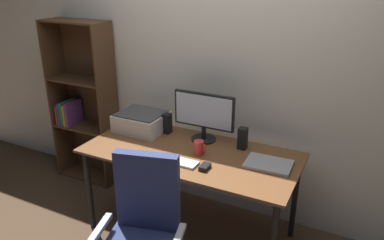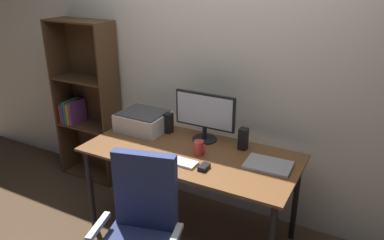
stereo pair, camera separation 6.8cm
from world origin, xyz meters
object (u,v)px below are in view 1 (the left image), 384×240
at_px(mouse, 205,167).
at_px(coffee_mug, 199,148).
at_px(speaker_left, 167,123).
at_px(desk, 190,161).
at_px(monitor, 204,114).
at_px(keyboard, 178,161).
at_px(laptop, 268,164).
at_px(printer, 142,121).
at_px(speaker_right, 243,138).
at_px(bookshelf, 84,104).

bearing_deg(mouse, coffee_mug, 127.02).
relative_size(coffee_mug, speaker_left, 0.64).
height_order(desk, monitor, monitor).
bearing_deg(monitor, keyboard, -90.32).
bearing_deg(laptop, coffee_mug, -175.01).
bearing_deg(mouse, desk, 138.37).
distance_m(keyboard, coffee_mug, 0.20).
bearing_deg(desk, monitor, 90.45).
height_order(mouse, coffee_mug, coffee_mug).
distance_m(monitor, keyboard, 0.48).
distance_m(speaker_left, printer, 0.23).
distance_m(coffee_mug, speaker_right, 0.35).
distance_m(coffee_mug, laptop, 0.52).
xyz_separation_m(mouse, laptop, (0.38, 0.24, -0.01)).
relative_size(monitor, laptop, 1.58).
relative_size(desk, keyboard, 5.62).
bearing_deg(printer, coffee_mug, -16.73).
xyz_separation_m(desk, laptop, (0.59, 0.05, 0.09)).
xyz_separation_m(monitor, mouse, (0.21, -0.43, -0.21)).
xyz_separation_m(desk, speaker_left, (-0.34, 0.23, 0.16)).
bearing_deg(laptop, keyboard, -159.71).
xyz_separation_m(desk, keyboard, (-0.00, -0.19, 0.09)).
bearing_deg(coffee_mug, keyboard, -114.12).
distance_m(desk, speaker_right, 0.44).
height_order(mouse, speaker_left, speaker_left).
relative_size(desk, bookshelf, 1.02).
bearing_deg(desk, printer, 162.06).
bearing_deg(monitor, speaker_left, -178.63).
distance_m(mouse, laptop, 0.45).
height_order(monitor, printer, monitor).
xyz_separation_m(coffee_mug, speaker_left, (-0.41, 0.24, 0.03)).
xyz_separation_m(desk, monitor, (-0.00, 0.24, 0.30)).
xyz_separation_m(mouse, bookshelf, (-1.58, 0.57, 0.03)).
distance_m(mouse, bookshelf, 1.68).
distance_m(laptop, speaker_left, 0.94).
bearing_deg(speaker_right, printer, -176.77).
distance_m(laptop, speaker_right, 0.32).
relative_size(keyboard, laptop, 0.91).
relative_size(desk, mouse, 16.97).
relative_size(mouse, speaker_right, 0.56).
bearing_deg(monitor, coffee_mug, -72.40).
xyz_separation_m(monitor, bookshelf, (-1.37, 0.14, -0.18)).
relative_size(mouse, bookshelf, 0.06).
distance_m(desk, mouse, 0.30).
relative_size(laptop, bookshelf, 0.20).
relative_size(keyboard, coffee_mug, 2.67).
distance_m(keyboard, printer, 0.67).
height_order(mouse, printer, printer).
distance_m(mouse, speaker_right, 0.44).
xyz_separation_m(laptop, speaker_left, (-0.92, 0.18, 0.07)).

